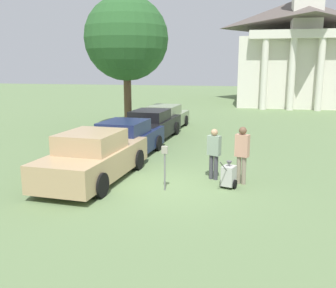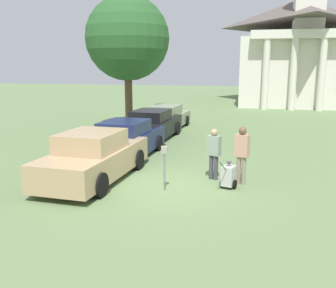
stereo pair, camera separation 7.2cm
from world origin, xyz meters
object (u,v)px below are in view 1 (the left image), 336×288
(parked_car_navy, at_px, (126,140))
(person_worker, at_px, (214,151))
(parked_car_tan, at_px, (94,158))
(parked_car_black, at_px, (151,126))
(parking_meter, at_px, (165,160))
(parked_car_sage, at_px, (165,118))
(person_supervisor, at_px, (242,151))
(church, at_px, (297,48))
(equipment_cart, at_px, (229,176))

(parked_car_navy, xyz_separation_m, person_worker, (3.79, -2.25, 0.25))
(parked_car_tan, xyz_separation_m, parked_car_black, (0.00, 7.11, -0.04))
(parked_car_tan, height_order, parked_car_black, parked_car_tan)
(parked_car_tan, height_order, parking_meter, parked_car_tan)
(parked_car_sage, distance_m, person_supervisor, 10.68)
(parked_car_black, bearing_deg, church, 71.73)
(church, bearing_deg, parked_car_sage, -114.45)
(parked_car_black, xyz_separation_m, equipment_cart, (4.33, -6.99, -0.31))
(parked_car_tan, xyz_separation_m, parking_meter, (2.48, -0.54, 0.20))
(parked_car_sage, bearing_deg, person_worker, -64.52)
(parked_car_black, relative_size, church, 0.22)
(parked_car_navy, xyz_separation_m, parked_car_black, (0.00, 3.95, -0.00))
(parked_car_navy, distance_m, parking_meter, 4.46)
(person_worker, relative_size, church, 0.07)
(parked_car_black, bearing_deg, equipment_cart, -54.96)
(person_worker, bearing_deg, person_supervisor, -177.20)
(parked_car_tan, bearing_deg, equipment_cart, 4.76)
(parking_meter, xyz_separation_m, person_worker, (1.31, 1.44, 0.01))
(parked_car_navy, bearing_deg, person_supervisor, -25.31)
(parked_car_tan, relative_size, church, 0.22)
(parked_car_navy, relative_size, parking_meter, 3.62)
(parked_car_black, relative_size, equipment_cart, 5.11)
(church, bearing_deg, equipment_cart, -99.12)
(parked_car_tan, bearing_deg, church, 76.44)
(parked_car_tan, bearing_deg, parking_meter, -8.96)
(parked_car_sage, bearing_deg, person_supervisor, -60.66)
(person_supervisor, xyz_separation_m, equipment_cart, (-0.36, -0.49, -0.67))
(person_supervisor, bearing_deg, parking_meter, 47.25)
(parking_meter, xyz_separation_m, equipment_cart, (1.85, 0.65, -0.56))
(parked_car_black, distance_m, parked_car_sage, 3.08)
(parked_car_tan, height_order, equipment_cart, parked_car_tan)
(person_supervisor, bearing_deg, person_worker, 1.56)
(parked_car_black, height_order, equipment_cart, parked_car_black)
(parked_car_navy, bearing_deg, parked_car_sage, 93.26)
(parked_car_sage, xyz_separation_m, church, (9.19, 20.23, 4.84))
(parked_car_sage, height_order, equipment_cart, parked_car_sage)
(parked_car_black, xyz_separation_m, church, (9.19, 23.31, 4.79))
(parked_car_navy, distance_m, church, 29.16)
(parked_car_tan, xyz_separation_m, church, (9.19, 30.41, 4.74))
(person_worker, distance_m, person_supervisor, 0.95)
(parked_car_navy, height_order, parking_meter, parked_car_navy)
(parked_car_navy, height_order, person_supervisor, person_supervisor)
(parking_meter, bearing_deg, parked_car_navy, 123.88)
(church, bearing_deg, parked_car_tan, -106.82)
(parking_meter, bearing_deg, parked_car_sage, 103.03)
(parked_car_black, height_order, person_supervisor, person_supervisor)
(parking_meter, distance_m, church, 31.99)
(person_worker, xyz_separation_m, church, (5.40, 29.51, 4.53))
(parked_car_tan, bearing_deg, person_supervisor, 10.57)
(person_supervisor, height_order, equipment_cart, person_supervisor)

